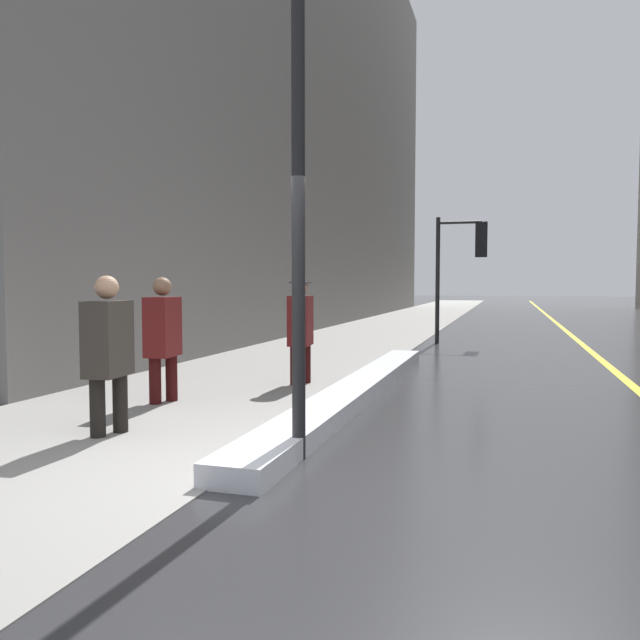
{
  "coord_description": "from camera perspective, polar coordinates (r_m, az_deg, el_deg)",
  "views": [
    {
      "loc": [
        2.16,
        -4.44,
        1.57
      ],
      "look_at": [
        -0.4,
        4.0,
        1.05
      ],
      "focal_mm": 35.0,
      "sensor_mm": 36.0,
      "label": 1
    }
  ],
  "objects": [
    {
      "name": "building_facade_left",
      "position": [
        27.28,
        -3.75,
        20.19
      ],
      "size": [
        6.0,
        36.0,
        18.95
      ],
      "color": "slate",
      "rests_on": "ground"
    },
    {
      "name": "pedestrian_in_fedora",
      "position": [
        9.62,
        -1.8,
        -0.38
      ],
      "size": [
        0.37,
        0.56,
        1.72
      ],
      "rotation": [
        0.0,
        0.0,
        -1.46
      ],
      "color": "#340C0C",
      "rests_on": "ground"
    },
    {
      "name": "road_centre_stripe",
      "position": [
        19.59,
        22.2,
        -1.48
      ],
      "size": [
        0.16,
        80.0,
        0.0
      ],
      "color": "gold",
      "rests_on": "ground"
    },
    {
      "name": "pedestrian_nearside",
      "position": [
        8.37,
        -14.18,
        -1.21
      ],
      "size": [
        0.37,
        0.57,
        1.65
      ],
      "rotation": [
        0.0,
        0.0,
        -1.46
      ],
      "color": "#340C0C",
      "rests_on": "ground"
    },
    {
      "name": "pedestrian_in_glasses",
      "position": [
        6.74,
        -18.82,
        -2.38
      ],
      "size": [
        0.37,
        0.57,
        1.65
      ],
      "rotation": [
        0.0,
        0.0,
        -1.46
      ],
      "color": "black",
      "rests_on": "ground"
    },
    {
      "name": "traffic_light_near",
      "position": [
        16.68,
        13.18,
        6.02
      ],
      "size": [
        1.31,
        0.32,
        3.3
      ],
      "rotation": [
        0.0,
        0.0,
        0.01
      ],
      "color": "black",
      "rests_on": "ground"
    },
    {
      "name": "snow_bank_curb",
      "position": [
        8.77,
        3.49,
        -6.28
      ],
      "size": [
        0.54,
        8.48,
        0.2
      ],
      "color": "silver",
      "rests_on": "ground"
    },
    {
      "name": "sidewalk_slab",
      "position": [
        19.95,
        4.77,
        -1.15
      ],
      "size": [
        4.0,
        80.0,
        0.01
      ],
      "color": "gray",
      "rests_on": "ground"
    },
    {
      "name": "ground_plane",
      "position": [
        5.18,
        -8.9,
        -14.28
      ],
      "size": [
        160.0,
        160.0,
        0.0
      ],
      "primitive_type": "plane",
      "color": "#2D2D30"
    },
    {
      "name": "lamp_post",
      "position": [
        5.71,
        -2.01,
        19.11
      ],
      "size": [
        0.28,
        0.28,
        5.25
      ],
      "color": "black",
      "rests_on": "ground"
    }
  ]
}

